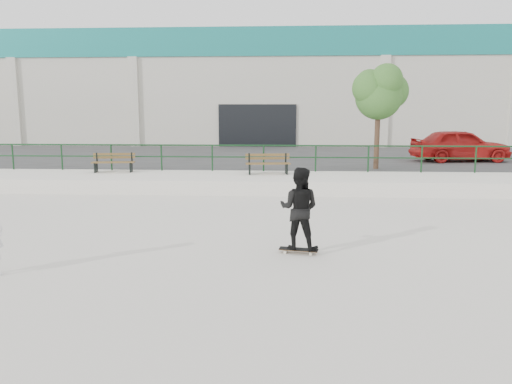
# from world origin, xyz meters

# --- Properties ---
(ground) EXTENTS (120.00, 120.00, 0.00)m
(ground) POSITION_xyz_m (0.00, 0.00, 0.00)
(ground) COLOR silver
(ground) RESTS_ON ground
(ledge) EXTENTS (30.00, 3.00, 0.50)m
(ledge) POSITION_xyz_m (0.00, 9.50, 0.25)
(ledge) COLOR silver
(ledge) RESTS_ON ground
(parking_strip) EXTENTS (60.00, 14.00, 0.50)m
(parking_strip) POSITION_xyz_m (0.00, 18.00, 0.25)
(parking_strip) COLOR #303030
(parking_strip) RESTS_ON ground
(railing) EXTENTS (28.00, 0.06, 1.03)m
(railing) POSITION_xyz_m (-0.00, 10.80, 1.24)
(railing) COLOR #163C1D
(railing) RESTS_ON ledge
(commercial_building) EXTENTS (44.20, 16.33, 8.00)m
(commercial_building) POSITION_xyz_m (-0.00, 31.99, 4.58)
(commercial_building) COLOR beige
(commercial_building) RESTS_ON ground
(bench_left) EXTENTS (1.63, 0.67, 0.73)m
(bench_left) POSITION_xyz_m (-4.72, 10.26, 0.86)
(bench_left) COLOR #4D391A
(bench_left) RESTS_ON ledge
(bench_right) EXTENTS (1.69, 0.68, 0.76)m
(bench_right) POSITION_xyz_m (1.19, 10.02, 0.88)
(bench_right) COLOR #4D391A
(bench_right) RESTS_ON ledge
(tree) EXTENTS (2.32, 2.06, 4.12)m
(tree) POSITION_xyz_m (5.53, 11.95, 3.59)
(tree) COLOR #503828
(tree) RESTS_ON parking_strip
(red_car) EXTENTS (4.54, 2.23, 1.49)m
(red_car) POSITION_xyz_m (9.87, 15.15, 1.25)
(red_car) COLOR #B41816
(red_car) RESTS_ON parking_strip
(skateboard) EXTENTS (0.80, 0.34, 0.09)m
(skateboard) POSITION_xyz_m (2.13, 1.38, 0.07)
(skateboard) COLOR black
(skateboard) RESTS_ON ground
(standing_skater) EXTENTS (0.93, 0.80, 1.65)m
(standing_skater) POSITION_xyz_m (2.13, 1.38, 0.92)
(standing_skater) COLOR black
(standing_skater) RESTS_ON skateboard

